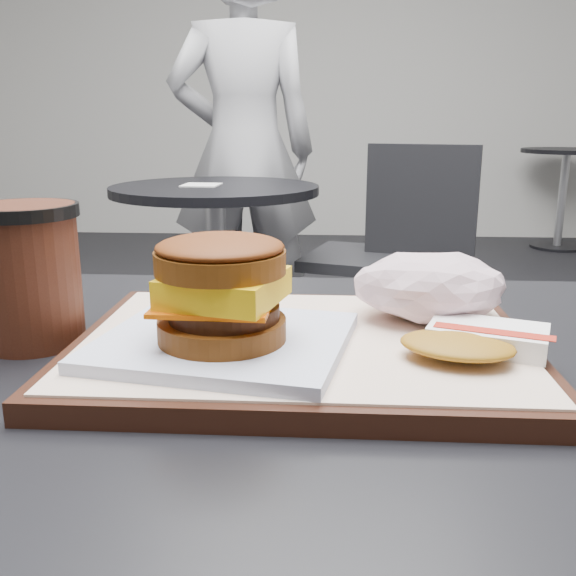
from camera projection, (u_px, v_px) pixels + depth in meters
The scene contains 11 objects.
customer_table at pixel (285, 556), 0.58m from camera, with size 0.80×0.60×0.77m.
serving_tray at pixel (302, 347), 0.54m from camera, with size 0.38×0.28×0.02m.
breakfast_sandwich at pixel (223, 302), 0.50m from camera, with size 0.22×0.20×0.09m.
hash_brown at pixel (474, 340), 0.50m from camera, with size 0.13×0.11×0.02m.
crumpled_wrapper at pixel (430, 287), 0.58m from camera, with size 0.14×0.11×0.06m, color silver, non-canonical shape.
coffee_cup at pixel (29, 270), 0.57m from camera, with size 0.09×0.09×0.13m.
neighbor_table at pixel (216, 244), 2.20m from camera, with size 0.70×0.70×0.75m.
napkin at pixel (201, 185), 2.15m from camera, with size 0.12×0.12×0.00m, color white.
neighbor_chair at pixel (385, 246), 2.37m from camera, with size 0.65×0.52×0.88m.
patron at pixel (244, 151), 2.65m from camera, with size 0.61×0.40×1.68m, color #B9B9BD.
bg_table_far at pixel (565, 174), 4.82m from camera, with size 0.66×0.66×0.75m.
Camera 1 is at (0.03, -0.50, 0.97)m, focal length 40.00 mm.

